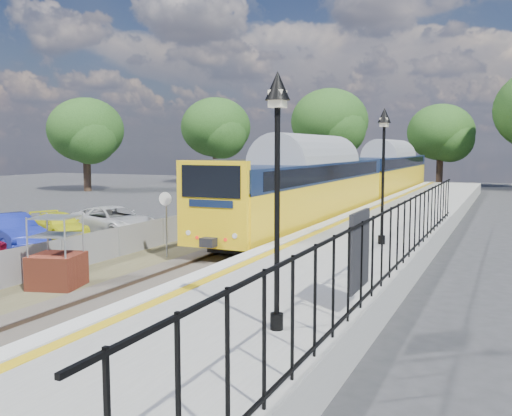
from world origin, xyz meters
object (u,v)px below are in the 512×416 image
Objects in this scene: train at (359,175)px; car_yellow at (59,225)px; brick_plinth at (57,254)px; car_blue at (10,232)px; victorian_lamp_north at (384,144)px; car_white at (114,221)px; speed_sign at (166,214)px; victorian_lamp_south at (277,141)px.

car_yellow is (-9.91, -17.12, -1.77)m from train.
train is 18.54× the size of brick_plinth.
car_blue is at bearing -147.32° from car_yellow.
victorian_lamp_north is 0.11× the size of train.
brick_plinth is at bearing -134.93° from car_white.
brick_plinth reaches higher than car_white.
car_yellow is at bearing 157.30° from speed_sign.
victorian_lamp_south and victorian_lamp_north have the same top height.
car_white is at bearing 5.28° from car_blue.
victorian_lamp_north reaches higher than car_white.
car_blue is 0.91× the size of car_white.
victorian_lamp_north is 2.09× the size of brick_plinth.
victorian_lamp_north reaches higher than car_blue.
victorian_lamp_south is 10.00m from victorian_lamp_north.
car_yellow is at bearing -120.05° from train.
brick_plinth is 10.51m from car_white.
victorian_lamp_south is at bearing -78.92° from train.
car_white is (1.36, 4.96, -0.05)m from car_blue.
victorian_lamp_south reaches higher than car_yellow.
victorian_lamp_north is at bearing -73.66° from train.
victorian_lamp_south is at bearing -96.45° from car_blue.
car_yellow is at bearing 29.38° from car_blue.
car_blue is (-6.88, -1.04, -0.95)m from speed_sign.
speed_sign reaches higher than car_yellow.
victorian_lamp_north is at bearing -85.03° from car_white.
car_white reaches higher than car_yellow.
car_blue is 1.14× the size of car_yellow.
train is (-5.30, 18.08, -1.96)m from victorian_lamp_north.
speed_sign reaches higher than brick_plinth.
victorian_lamp_north is 8.34m from speed_sign.
speed_sign is 7.84m from car_yellow.
victorian_lamp_north is at bearing 91.15° from victorian_lamp_south.
victorian_lamp_south is at bearing -101.56° from car_yellow.
train reaches higher than car_yellow.
car_blue is at bearing -176.65° from speed_sign.
brick_plinth is 7.73m from car_blue.
speed_sign is 0.64× the size of car_yellow.
victorian_lamp_south is at bearing -52.45° from speed_sign.
speed_sign reaches higher than car_blue.
car_blue is (-14.88, 7.59, -3.56)m from victorian_lamp_south.
victorian_lamp_south is 0.93× the size of car_white.
victorian_lamp_north is (-0.20, 10.00, 0.00)m from victorian_lamp_south.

